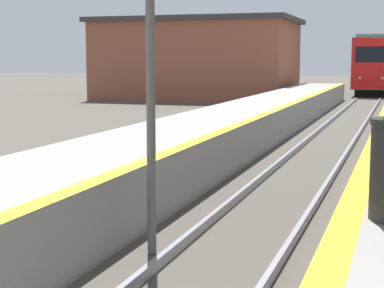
# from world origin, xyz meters

# --- Properties ---
(train) EXTENTS (2.67, 22.91, 4.28)m
(train) POSITION_xyz_m (0.00, 53.90, 2.18)
(train) COLOR black
(train) RESTS_ON ground
(signal_near) EXTENTS (0.36, 0.31, 4.59)m
(signal_near) POSITION_xyz_m (-1.04, 5.84, 3.21)
(signal_near) COLOR #595959
(signal_near) RESTS_ON ground
(station_building) EXTENTS (12.76, 8.21, 5.20)m
(station_building) POSITION_xyz_m (-10.78, 38.21, 2.61)
(station_building) COLOR brown
(station_building) RESTS_ON ground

